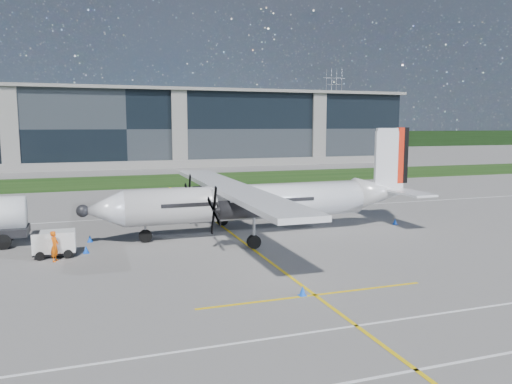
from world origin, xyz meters
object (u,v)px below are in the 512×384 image
at_px(turboprop_aircraft, 261,182).
at_px(safety_cone_tail, 395,221).
at_px(pylon_east, 333,108).
at_px(safety_cone_nose_port, 86,249).
at_px(safety_cone_nose_stbd, 90,239).
at_px(baggage_tug, 54,244).
at_px(safety_cone_stbdwing, 187,206).
at_px(safety_cone_portwing, 303,291).
at_px(ground_crew_person, 55,244).

bearing_deg(turboprop_aircraft, safety_cone_tail, -0.72).
xyz_separation_m(pylon_east, safety_cone_nose_port, (-92.64, -143.82, -14.75)).
relative_size(turboprop_aircraft, safety_cone_nose_stbd, 54.05).
bearing_deg(baggage_tug, safety_cone_stbdwing, 53.48).
bearing_deg(safety_cone_portwing, pylon_east, 62.08).
bearing_deg(baggage_tug, safety_cone_nose_stbd, 57.78).
bearing_deg(baggage_tug, safety_cone_nose_port, 6.20).
distance_m(pylon_east, safety_cone_nose_port, 171.71).
distance_m(turboprop_aircraft, safety_cone_stbdwing, 14.34).
distance_m(safety_cone_tail, safety_cone_nose_stbd, 24.45).
xyz_separation_m(ground_crew_person, safety_cone_tail, (26.47, 3.12, -0.83)).
distance_m(safety_cone_tail, safety_cone_stbdwing, 20.32).
bearing_deg(turboprop_aircraft, safety_cone_portwing, -100.92).
relative_size(turboprop_aircraft, safety_cone_tail, 54.05).
bearing_deg(baggage_tug, pylon_east, 56.72).
relative_size(pylon_east, baggage_tug, 10.99).
relative_size(pylon_east, safety_cone_nose_stbd, 60.00).
distance_m(ground_crew_person, safety_cone_tail, 26.66).
bearing_deg(safety_cone_tail, baggage_tug, -175.95).
bearing_deg(ground_crew_person, pylon_east, -15.99).
distance_m(turboprop_aircraft, safety_cone_nose_stbd, 13.08).
bearing_deg(safety_cone_stbdwing, ground_crew_person, -124.22).
bearing_deg(pylon_east, turboprop_aircraft, -119.38).
bearing_deg(safety_cone_tail, safety_cone_stbdwing, 137.90).
xyz_separation_m(safety_cone_portwing, safety_cone_nose_stbd, (-9.76, 15.28, 0.00)).
distance_m(pylon_east, ground_crew_person, 173.83).
relative_size(turboprop_aircraft, safety_cone_portwing, 54.05).
xyz_separation_m(turboprop_aircraft, safety_cone_portwing, (-2.68, -13.89, -3.80)).
xyz_separation_m(pylon_east, turboprop_aircraft, (-79.93, -142.00, -10.95)).
relative_size(ground_crew_person, safety_cone_tail, 4.34).
height_order(safety_cone_nose_stbd, safety_cone_nose_port, same).
height_order(ground_crew_person, safety_cone_tail, ground_crew_person).
bearing_deg(pylon_east, safety_cone_stbdwing, -122.87).
distance_m(turboprop_aircraft, safety_cone_nose_port, 13.39).
height_order(safety_cone_portwing, safety_cone_nose_port, same).
distance_m(ground_crew_person, safety_cone_nose_stbd, 5.17).
height_order(turboprop_aircraft, safety_cone_portwing, turboprop_aircraft).
bearing_deg(safety_cone_nose_stbd, safety_cone_tail, -3.61).
height_order(turboprop_aircraft, safety_cone_stbdwing, turboprop_aircraft).
bearing_deg(ground_crew_person, safety_cone_portwing, -114.88).
height_order(safety_cone_nose_stbd, safety_cone_stbdwing, same).
height_order(pylon_east, safety_cone_nose_port, pylon_east).
height_order(baggage_tug, safety_cone_stbdwing, baggage_tug).
distance_m(pylon_east, safety_cone_tail, 158.25).
bearing_deg(safety_cone_stbdwing, safety_cone_nose_port, -122.10).
bearing_deg(safety_cone_nose_stbd, pylon_east, 56.70).
bearing_deg(pylon_east, safety_cone_nose_stbd, -123.30).
bearing_deg(pylon_east, safety_cone_nose_port, -122.79).
height_order(safety_cone_portwing, safety_cone_nose_stbd, same).
relative_size(safety_cone_tail, safety_cone_nose_stbd, 1.00).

